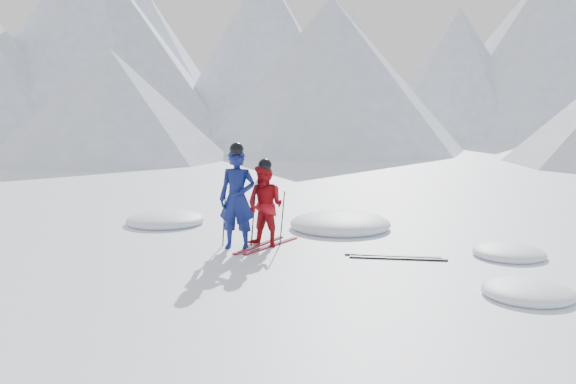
# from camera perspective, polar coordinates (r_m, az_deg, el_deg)

# --- Properties ---
(ground) EXTENTS (160.00, 160.00, 0.00)m
(ground) POSITION_cam_1_polar(r_m,az_deg,el_deg) (10.73, 7.94, -6.43)
(ground) COLOR white
(ground) RESTS_ON ground
(mountain_range) EXTENTS (106.15, 62.94, 15.53)m
(mountain_range) POSITION_cam_1_polar(r_m,az_deg,el_deg) (46.16, 17.92, 12.71)
(mountain_range) COLOR #B2BCD1
(mountain_range) RESTS_ON ground
(skier_blue) EXTENTS (0.70, 0.46, 1.89)m
(skier_blue) POSITION_cam_1_polar(r_m,az_deg,el_deg) (11.40, -4.78, -0.66)
(skier_blue) COLOR #0D1753
(skier_blue) RESTS_ON ground
(skier_red) EXTENTS (0.93, 0.83, 1.58)m
(skier_red) POSITION_cam_1_polar(r_m,az_deg,el_deg) (11.59, -2.15, -1.28)
(skier_red) COLOR #A90D14
(skier_red) RESTS_ON ground
(pole_blue_left) EXTENTS (0.13, 0.09, 1.26)m
(pole_blue_left) POSITION_cam_1_polar(r_m,az_deg,el_deg) (11.68, -5.98, -2.04)
(pole_blue_left) COLOR black
(pole_blue_left) RESTS_ON ground
(pole_blue_right) EXTENTS (0.13, 0.07, 1.26)m
(pole_blue_right) POSITION_cam_1_polar(r_m,az_deg,el_deg) (11.62, -3.24, -2.06)
(pole_blue_right) COLOR black
(pole_blue_right) RESTS_ON ground
(pole_red_left) EXTENTS (0.11, 0.09, 1.05)m
(pole_red_left) POSITION_cam_1_polar(r_m,az_deg,el_deg) (11.95, -3.27, -2.29)
(pole_red_left) COLOR black
(pole_red_left) RESTS_ON ground
(pole_red_right) EXTENTS (0.11, 0.08, 1.05)m
(pole_red_right) POSITION_cam_1_polar(r_m,az_deg,el_deg) (11.72, -0.55, -2.48)
(pole_red_right) COLOR black
(pole_red_right) RESTS_ON ground
(ski_worn_left) EXTENTS (0.62, 1.64, 0.03)m
(ski_worn_left) POSITION_cam_1_polar(r_m,az_deg,el_deg) (11.77, -2.70, -4.99)
(ski_worn_left) COLOR black
(ski_worn_left) RESTS_ON ground
(ski_worn_right) EXTENTS (0.73, 1.61, 0.03)m
(ski_worn_right) POSITION_cam_1_polar(r_m,az_deg,el_deg) (11.72, -1.56, -5.04)
(ski_worn_right) COLOR black
(ski_worn_right) RESTS_ON ground
(ski_loose_a) EXTENTS (1.70, 0.11, 0.03)m
(ski_loose_a) POSITION_cam_1_polar(r_m,az_deg,el_deg) (11.07, 9.76, -5.94)
(ski_loose_a) COLOR black
(ski_loose_a) RESTS_ON ground
(ski_loose_b) EXTENTS (1.70, 0.17, 0.03)m
(ski_loose_b) POSITION_cam_1_polar(r_m,az_deg,el_deg) (10.92, 10.27, -6.14)
(ski_loose_b) COLOR black
(ski_loose_b) RESTS_ON ground
(snow_lumps) EXTENTS (8.76, 6.03, 0.49)m
(snow_lumps) POSITION_cam_1_polar(r_m,az_deg,el_deg) (12.83, 2.62, -3.96)
(snow_lumps) COLOR white
(snow_lumps) RESTS_ON ground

